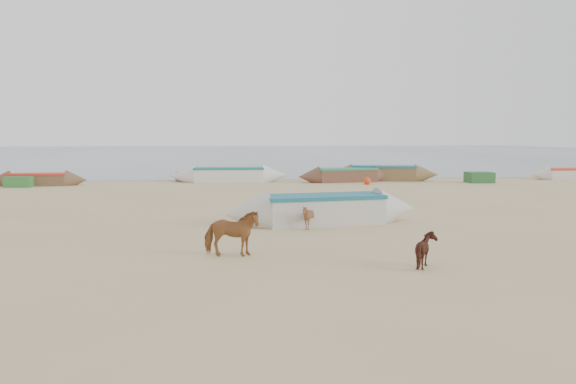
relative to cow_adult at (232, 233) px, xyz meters
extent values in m
plane|color=tan|center=(1.91, 1.19, -0.56)|extent=(140.00, 140.00, 0.00)
plane|color=slate|center=(1.91, 83.19, -0.55)|extent=(160.00, 160.00, 0.00)
imported|color=#996032|center=(0.00, 0.00, 0.00)|extent=(1.37, 0.72, 1.12)
imported|color=brown|center=(2.36, 3.64, -0.18)|extent=(0.85, 0.81, 0.75)
imported|color=#4C2518|center=(4.21, -1.61, -0.18)|extent=(0.69, 0.79, 0.76)
cube|color=#316D33|center=(-11.62, 19.55, -0.26)|extent=(1.40, 1.20, 0.60)
sphere|color=red|center=(8.09, 18.95, -0.34)|extent=(0.44, 0.44, 0.44)
cube|color=slate|center=(-2.70, 22.79, -0.28)|extent=(1.20, 1.10, 0.56)
cube|color=#2A5E2F|center=(15.25, 19.53, -0.24)|extent=(1.50, 1.20, 0.64)
camera|label=1|loc=(-0.09, -13.16, 2.30)|focal=35.00mm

